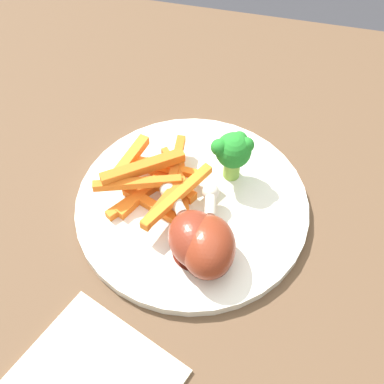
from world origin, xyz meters
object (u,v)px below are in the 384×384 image
Objects in this scene: broccoli_floret_front at (233,151)px; chicken_drumstick_far at (195,237)px; dinner_plate at (192,206)px; carrot_fries_pile at (156,183)px; dining_table at (165,281)px; chicken_drumstick_near at (209,244)px.

broccoli_floret_front is 0.11m from chicken_drumstick_far.
chicken_drumstick_far is at bearing 105.35° from dinner_plate.
chicken_drumstick_far is at bearing 79.50° from broccoli_floret_front.
broccoli_floret_front is 0.48× the size of carrot_fries_pile.
dinner_plate is 0.05m from carrot_fries_pile.
carrot_fries_pile reaches higher than dining_table.
broccoli_floret_front reaches higher than carrot_fries_pile.
chicken_drumstick_near reaches higher than dinner_plate.
carrot_fries_pile is 0.09m from chicken_drumstick_far.
broccoli_floret_front is 0.54× the size of chicken_drumstick_near.
broccoli_floret_front is (-0.04, -0.05, 0.05)m from dinner_plate.
dinner_plate is 0.07m from chicken_drumstick_far.
broccoli_floret_front is at bearing -100.50° from chicken_drumstick_far.
dinner_plate is at bearing 172.68° from carrot_fries_pile.
dinner_plate is at bearing -63.50° from chicken_drumstick_near.
dining_table is 0.13m from dinner_plate.
chicken_drumstick_near is (0.00, 0.11, -0.02)m from broccoli_floret_front.
broccoli_floret_front is 0.58× the size of chicken_drumstick_far.
chicken_drumstick_near is at bearing 137.18° from carrot_fries_pile.
carrot_fries_pile is at bearing -47.09° from chicken_drumstick_far.
chicken_drumstick_far is (-0.04, 0.01, 0.15)m from dining_table.
dining_table is at bearing 58.86° from dinner_plate.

